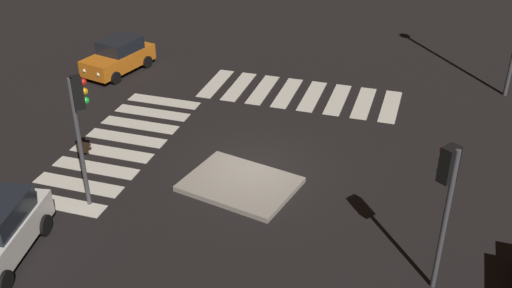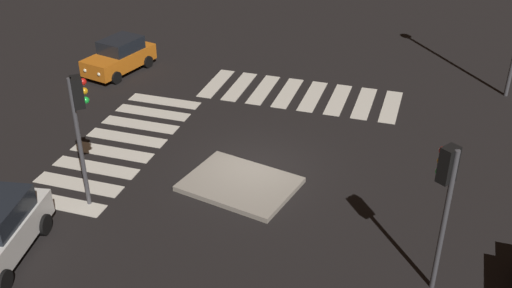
{
  "view_description": "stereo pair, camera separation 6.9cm",
  "coord_description": "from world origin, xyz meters",
  "px_view_note": "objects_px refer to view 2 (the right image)",
  "views": [
    {
      "loc": [
        -5.53,
        17.53,
        11.52
      ],
      "look_at": [
        0.0,
        0.0,
        1.0
      ],
      "focal_mm": 42.37,
      "sensor_mm": 36.0,
      "label": 1
    },
    {
      "loc": [
        -5.59,
        17.51,
        11.52
      ],
      "look_at": [
        0.0,
        0.0,
        1.0
      ],
      "focal_mm": 42.37,
      "sensor_mm": 36.0,
      "label": 2
    }
  ],
  "objects_px": {
    "car_orange": "(120,56)",
    "traffic_light_north": "(79,111)",
    "traffic_island": "(240,184)",
    "traffic_light_west": "(446,184)"
  },
  "relations": [
    {
      "from": "car_orange",
      "to": "traffic_light_north",
      "type": "height_order",
      "value": "traffic_light_north"
    },
    {
      "from": "traffic_island",
      "to": "traffic_light_north",
      "type": "height_order",
      "value": "traffic_light_north"
    },
    {
      "from": "car_orange",
      "to": "traffic_light_north",
      "type": "distance_m",
      "value": 11.37
    },
    {
      "from": "traffic_island",
      "to": "traffic_light_north",
      "type": "bearing_deg",
      "value": 29.07
    },
    {
      "from": "traffic_island",
      "to": "car_orange",
      "type": "relative_size",
      "value": 1.06
    },
    {
      "from": "traffic_island",
      "to": "traffic_light_north",
      "type": "xyz_separation_m",
      "value": [
        4.26,
        2.37,
        3.29
      ]
    },
    {
      "from": "car_orange",
      "to": "traffic_light_west",
      "type": "relative_size",
      "value": 0.92
    },
    {
      "from": "traffic_island",
      "to": "traffic_light_west",
      "type": "relative_size",
      "value": 0.97
    },
    {
      "from": "traffic_island",
      "to": "car_orange",
      "type": "xyz_separation_m",
      "value": [
        8.78,
        -7.73,
        0.7
      ]
    },
    {
      "from": "traffic_light_north",
      "to": "traffic_island",
      "type": "bearing_deg",
      "value": -10.51
    }
  ]
}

